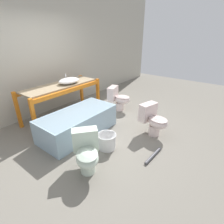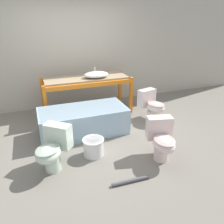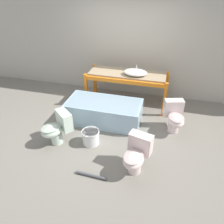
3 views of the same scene
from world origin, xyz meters
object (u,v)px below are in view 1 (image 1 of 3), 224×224
at_px(bathtub_main, 78,121).
at_px(bucket_white, 107,141).
at_px(toilet_far, 87,152).
at_px(sink_basin, 69,81).
at_px(toilet_near, 118,98).
at_px(toilet_extra, 154,120).

distance_m(bathtub_main, bucket_white, 0.83).
bearing_deg(toilet_far, sink_basin, 95.53).
xyz_separation_m(toilet_near, bucket_white, (-1.57, -0.87, -0.19)).
bearing_deg(toilet_near, bucket_white, -166.92).
distance_m(toilet_near, bucket_white, 1.81).
xyz_separation_m(sink_basin, bucket_white, (-0.57, -1.65, -0.77)).
height_order(sink_basin, bathtub_main, sink_basin).
xyz_separation_m(sink_basin, toilet_near, (1.00, -0.78, -0.57)).
distance_m(toilet_near, toilet_far, 2.43).
bearing_deg(bucket_white, sink_basin, 71.00).
xyz_separation_m(toilet_extra, bucket_white, (-0.98, 0.46, -0.19)).
height_order(bathtub_main, bucket_white, bathtub_main).
relative_size(sink_basin, toilet_far, 0.82).
relative_size(sink_basin, bathtub_main, 0.34).
xyz_separation_m(toilet_far, toilet_extra, (1.62, -0.34, 0.00)).
relative_size(toilet_near, toilet_far, 0.97).
bearing_deg(sink_basin, toilet_near, -37.93).
bearing_deg(bucket_white, bathtub_main, 87.52).
bearing_deg(sink_basin, bathtub_main, -122.49).
distance_m(bathtub_main, toilet_extra, 1.59).
bearing_deg(bathtub_main, toilet_near, 2.29).
relative_size(toilet_far, toilet_extra, 1.04).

